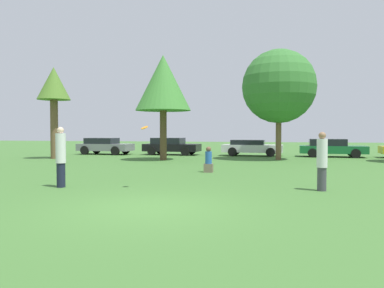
{
  "coord_description": "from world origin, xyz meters",
  "views": [
    {
      "loc": [
        2.81,
        -8.22,
        1.77
      ],
      "look_at": [
        0.19,
        3.66,
        1.38
      ],
      "focal_mm": 34.68,
      "sensor_mm": 36.0,
      "label": 1
    }
  ],
  "objects": [
    {
      "name": "tree_1",
      "position": [
        -4.03,
        14.32,
        4.85
      ],
      "size": [
        3.51,
        3.51,
        6.65
      ],
      "color": "brown",
      "rests_on": "ground"
    },
    {
      "name": "ground_plane",
      "position": [
        0.0,
        0.0,
        0.0
      ],
      "size": [
        120.0,
        120.0,
        0.0
      ],
      "primitive_type": "plane",
      "color": "#3D6B2D"
    },
    {
      "name": "parked_car_white",
      "position": [
        1.19,
        19.88,
        0.65
      ],
      "size": [
        4.53,
        2.05,
        1.19
      ],
      "rotation": [
        0.0,
        0.0,
        -0.05
      ],
      "color": "silver",
      "rests_on": "ground"
    },
    {
      "name": "parked_car_grey",
      "position": [
        -10.45,
        19.27,
        0.7
      ],
      "size": [
        4.36,
        2.2,
        1.31
      ],
      "rotation": [
        0.0,
        0.0,
        -0.05
      ],
      "color": "slate",
      "rests_on": "ground"
    },
    {
      "name": "tree_2",
      "position": [
        3.12,
        16.18,
        4.69
      ],
      "size": [
        4.7,
        4.7,
        7.05
      ],
      "color": "brown",
      "rests_on": "ground"
    },
    {
      "name": "person_catcher",
      "position": [
        4.24,
        3.5,
        0.91
      ],
      "size": [
        0.32,
        0.32,
        1.78
      ],
      "rotation": [
        0.0,
        0.0,
        -3.01
      ],
      "color": "#3F3F47",
      "rests_on": "ground"
    },
    {
      "name": "parked_car_green",
      "position": [
        6.84,
        19.82,
        0.68
      ],
      "size": [
        4.62,
        2.19,
        1.29
      ],
      "rotation": [
        0.0,
        0.0,
        -0.05
      ],
      "color": "#196633",
      "rests_on": "ground"
    },
    {
      "name": "frisbee",
      "position": [
        -1.11,
        2.69,
        1.91
      ],
      "size": [
        0.24,
        0.22,
        0.15
      ],
      "color": "orange"
    },
    {
      "name": "person_thrower",
      "position": [
        -3.86,
        2.45,
        0.99
      ],
      "size": [
        0.32,
        0.32,
        1.94
      ],
      "rotation": [
        0.0,
        0.0,
        0.13
      ],
      "color": "#191E33",
      "rests_on": "ground"
    },
    {
      "name": "tree_0",
      "position": [
        -11.51,
        13.97,
        4.76
      ],
      "size": [
        2.17,
        2.17,
        6.11
      ],
      "color": "brown",
      "rests_on": "ground"
    },
    {
      "name": "parked_car_black",
      "position": [
        -5.07,
        19.82,
        0.7
      ],
      "size": [
        4.42,
        2.2,
        1.33
      ],
      "rotation": [
        0.0,
        0.0,
        -0.05
      ],
      "color": "black",
      "rests_on": "ground"
    },
    {
      "name": "bystander_sitting",
      "position": [
        0.01,
        7.88,
        0.48
      ],
      "size": [
        0.39,
        0.32,
        1.14
      ],
      "color": "#726651",
      "rests_on": "ground"
    }
  ]
}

